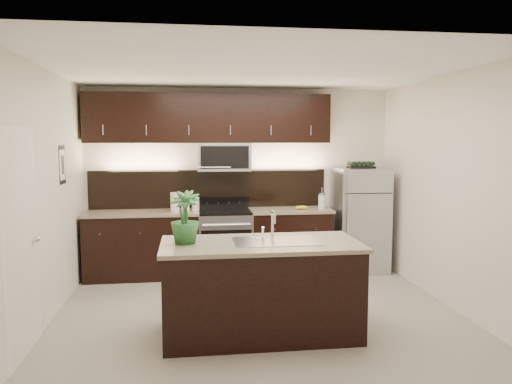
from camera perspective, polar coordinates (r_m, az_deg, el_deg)
ground at (r=5.79m, az=0.23°, el=-13.63°), size 4.50×4.50×0.00m
room_walls at (r=5.41m, az=-0.88°, el=3.34°), size 4.52×4.02×2.71m
counter_run at (r=7.25m, az=-5.20°, el=-5.77°), size 3.51×0.65×0.94m
upper_fixtures at (r=7.25m, az=-5.17°, el=7.50°), size 3.49×0.40×1.66m
island at (r=5.06m, az=0.55°, el=-10.94°), size 1.96×0.96×0.94m
sink_faucet at (r=4.97m, az=2.26°, el=-5.49°), size 0.84×0.50×0.28m
refrigerator at (r=7.56m, az=11.78°, el=-3.12°), size 0.74×0.67×1.53m
wine_rack at (r=7.47m, az=11.91°, el=3.01°), size 0.38×0.23×0.09m
plant at (r=4.89m, az=-8.15°, el=-2.87°), size 0.35×0.35×0.51m
canisters at (r=7.12m, az=-8.37°, el=-1.23°), size 0.40×0.15×0.27m
french_press at (r=7.36m, az=7.53°, el=-1.03°), size 0.11×0.11×0.30m
bananas at (r=7.25m, az=4.77°, el=-1.78°), size 0.21×0.18×0.06m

